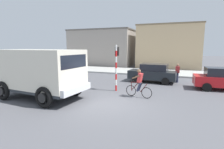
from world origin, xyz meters
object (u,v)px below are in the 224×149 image
object	(u,v)px
car_red_near	(153,73)
car_white_mid	(224,79)
cyclist	(139,83)
pedestrian_near_kerb	(177,73)
truck_foreground	(40,71)
traffic_light_pole	(117,61)

from	to	relation	value
car_red_near	car_white_mid	distance (m)	5.27
cyclist	pedestrian_near_kerb	distance (m)	6.05
cyclist	car_red_near	world-z (taller)	cyclist
truck_foreground	traffic_light_pole	xyz separation A→B (m)	(3.68, 3.33, 0.40)
cyclist	traffic_light_pole	distance (m)	2.44
traffic_light_pole	car_red_near	xyz separation A→B (m)	(1.94, 4.00, -1.25)
cyclist	pedestrian_near_kerb	bearing A→B (deg)	69.39
truck_foreground	pedestrian_near_kerb	xyz separation A→B (m)	(7.64, 7.91, -0.82)
truck_foreground	car_white_mid	xyz separation A→B (m)	(10.77, 6.17, -0.85)
cyclist	car_white_mid	size ratio (longest dim) A/B	0.42
cyclist	traffic_light_pole	bearing A→B (deg)	149.47
traffic_light_pole	pedestrian_near_kerb	world-z (taller)	traffic_light_pole
cyclist	car_red_near	bearing A→B (deg)	88.74
pedestrian_near_kerb	car_white_mid	bearing A→B (deg)	-29.05
truck_foreground	car_red_near	distance (m)	9.27
cyclist	pedestrian_near_kerb	size ratio (longest dim) A/B	1.06
car_red_near	pedestrian_near_kerb	distance (m)	2.10
car_red_near	traffic_light_pole	bearing A→B (deg)	-115.94
car_white_mid	truck_foreground	bearing A→B (deg)	-150.18
car_white_mid	pedestrian_near_kerb	size ratio (longest dim) A/B	2.51
truck_foreground	cyclist	size ratio (longest dim) A/B	3.26
cyclist	traffic_light_pole	world-z (taller)	traffic_light_pole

